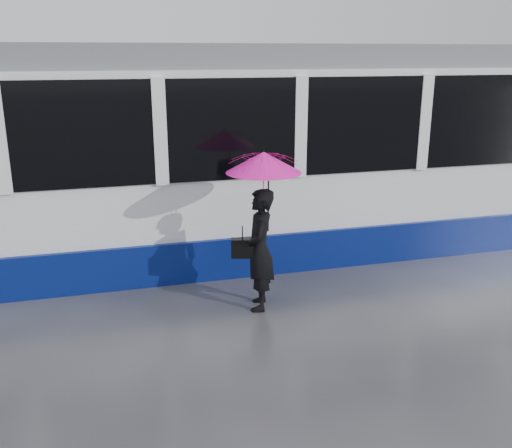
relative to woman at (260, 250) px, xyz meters
name	(u,v)px	position (x,y,z in m)	size (l,w,h in m)	color
ground	(176,323)	(-1.13, -0.18, -0.80)	(90.00, 90.00, 0.00)	#2B2B30
rails	(155,256)	(-1.13, 2.32, -0.79)	(34.00, 1.51, 0.02)	#3F3D38
woman	(260,250)	(0.00, 0.00, 0.00)	(0.58, 0.38, 1.60)	black
umbrella	(264,177)	(0.05, 0.00, 0.95)	(1.16, 1.16, 1.08)	#F41456
handbag	(243,248)	(-0.22, 0.02, 0.04)	(0.31, 0.20, 0.43)	black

